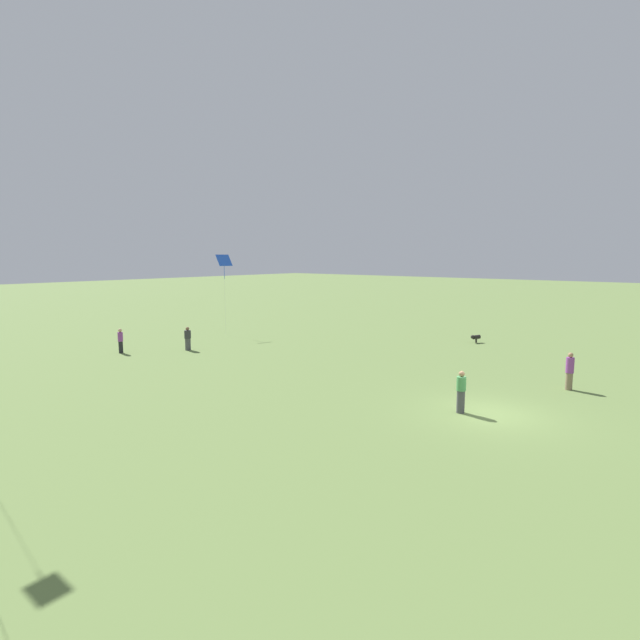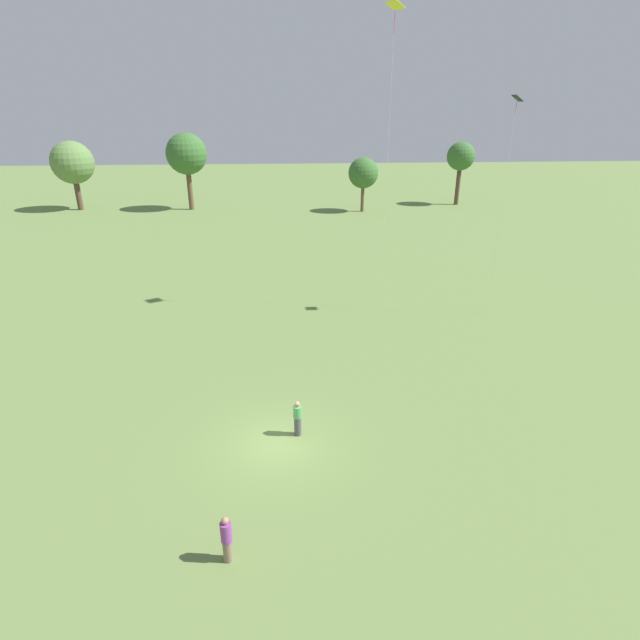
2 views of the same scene
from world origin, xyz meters
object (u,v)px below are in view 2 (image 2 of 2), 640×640
at_px(person_3, 298,418).
at_px(kite_2, 394,27).
at_px(person_0, 227,539).
at_px(kite_3, 515,118).

xyz_separation_m(person_3, kite_2, (6.73, 15.55, 17.40)).
bearing_deg(kite_2, person_3, 162.49).
height_order(person_3, kite_2, kite_2).
bearing_deg(person_3, kite_2, -135.60).
xyz_separation_m(person_0, person_3, (2.52, 6.68, -0.04)).
relative_size(person_0, kite_3, 0.13).
bearing_deg(kite_3, person_0, -177.53).
relative_size(person_0, person_3, 1.04).
bearing_deg(person_3, kite_3, -158.46).
relative_size(person_3, kite_3, 0.12).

